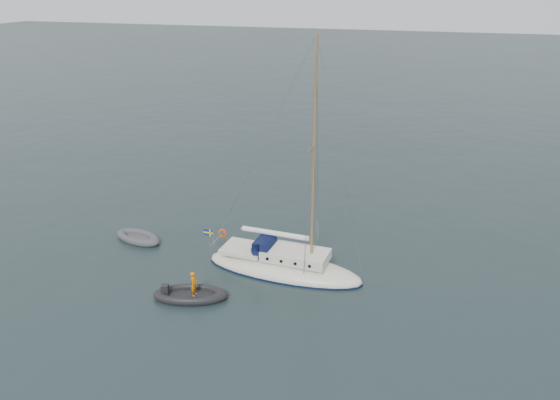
% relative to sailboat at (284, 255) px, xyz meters
% --- Properties ---
extents(ground, '(300.00, 300.00, 0.00)m').
position_rel_sailboat_xyz_m(ground, '(1.39, 0.96, -0.94)').
color(ground, black).
rests_on(ground, ground).
extents(sailboat, '(8.72, 2.62, 12.42)m').
position_rel_sailboat_xyz_m(sailboat, '(0.00, 0.00, 0.00)').
color(sailboat, white).
rests_on(sailboat, ground).
extents(dinghy, '(3.09, 1.40, 0.44)m').
position_rel_sailboat_xyz_m(dinghy, '(-9.12, 0.88, -0.75)').
color(dinghy, '#454449').
rests_on(dinghy, ground).
extents(rib, '(3.57, 1.62, 1.41)m').
position_rel_sailboat_xyz_m(rib, '(-3.44, -3.77, -0.72)').
color(rib, black).
rests_on(rib, ground).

